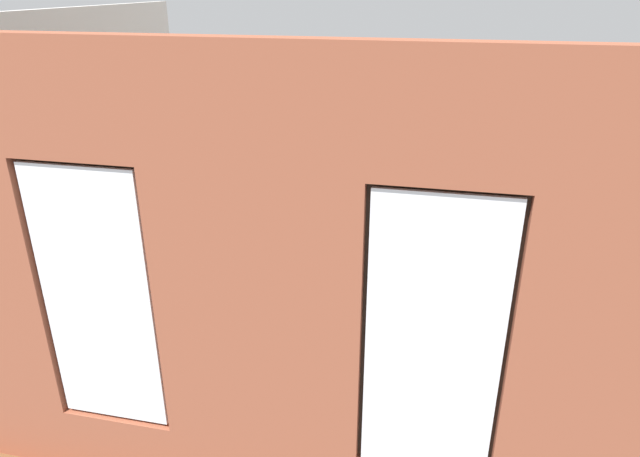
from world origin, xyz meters
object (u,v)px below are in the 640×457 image
at_px(potted_plant_foreground_right, 204,169).
at_px(potted_plant_mid_room_small, 390,252).
at_px(candle_jar, 260,267).
at_px(remote_black, 303,275).
at_px(coffee_table, 297,274).
at_px(cup_ceramic, 297,266).
at_px(couch_left, 577,324).
at_px(potted_plant_near_tv, 124,250).
at_px(tv_flatscreen, 126,205).
at_px(remote_gray, 331,267).
at_px(potted_plant_between_couches, 434,377).
at_px(couch_by_window, 265,399).
at_px(potted_plant_corner_near_left, 557,205).
at_px(media_console, 132,248).
at_px(papasan_chair, 333,210).
at_px(table_plant_small, 285,256).

relative_size(potted_plant_foreground_right, potted_plant_mid_room_small, 2.17).
height_order(candle_jar, remote_black, candle_jar).
xyz_separation_m(coffee_table, candle_jar, (0.41, 0.13, 0.12)).
distance_m(cup_ceramic, candle_jar, 0.43).
distance_m(couch_left, candle_jar, 3.47).
bearing_deg(potted_plant_near_tv, cup_ceramic, -164.77).
bearing_deg(tv_flatscreen, remote_gray, 172.22).
relative_size(potted_plant_near_tv, potted_plant_between_couches, 0.81).
bearing_deg(potted_plant_mid_room_small, couch_by_window, 75.49).
bearing_deg(potted_plant_corner_near_left, remote_black, 39.44).
xyz_separation_m(remote_gray, remote_black, (0.28, 0.28, 0.00)).
relative_size(couch_by_window, remote_black, 10.70).
distance_m(couch_by_window, remote_gray, 2.25).
xyz_separation_m(candle_jar, potted_plant_foreground_right, (1.74, -2.51, 0.30)).
xyz_separation_m(media_console, potted_plant_foreground_right, (-0.30, -1.85, 0.57)).
relative_size(cup_ceramic, remote_gray, 0.60).
height_order(papasan_chair, potted_plant_mid_room_small, papasan_chair).
bearing_deg(cup_ceramic, papasan_chair, -90.62).
height_order(remote_black, tv_flatscreen, tv_flatscreen).
bearing_deg(couch_by_window, remote_black, -85.08).
bearing_deg(potted_plant_between_couches, remote_black, -51.50).
height_order(table_plant_small, potted_plant_foreground_right, potted_plant_foreground_right).
xyz_separation_m(coffee_table, potted_plant_near_tv, (1.90, 0.52, 0.36)).
relative_size(coffee_table, tv_flatscreen, 1.30).
xyz_separation_m(coffee_table, potted_plant_between_couches, (-1.63, 2.05, 0.36)).
height_order(tv_flatscreen, papasan_chair, tv_flatscreen).
xyz_separation_m(cup_ceramic, potted_plant_foreground_right, (2.15, -2.38, 0.31)).
distance_m(candle_jar, potted_plant_mid_room_small, 1.68).
xyz_separation_m(candle_jar, media_console, (2.04, -0.66, -0.27)).
xyz_separation_m(cup_ceramic, potted_plant_near_tv, (1.90, 0.52, 0.26)).
bearing_deg(potted_plant_corner_near_left, potted_plant_mid_room_small, 37.14).
distance_m(candle_jar, papasan_chair, 2.21).
xyz_separation_m(couch_by_window, candle_jar, (0.69, -1.97, 0.18)).
bearing_deg(potted_plant_corner_near_left, table_plant_small, 34.46).
distance_m(potted_plant_near_tv, potted_plant_mid_room_small, 3.19).
relative_size(couch_by_window, papasan_chair, 1.81).
bearing_deg(candle_jar, potted_plant_between_couches, 136.77).
height_order(remote_gray, potted_plant_between_couches, potted_plant_between_couches).
xyz_separation_m(cup_ceramic, potted_plant_mid_room_small, (-1.01, -0.76, -0.06)).
xyz_separation_m(table_plant_small, potted_plant_between_couches, (-1.81, 2.16, 0.19)).
xyz_separation_m(couch_by_window, papasan_chair, (0.25, -4.13, 0.10)).
distance_m(candle_jar, potted_plant_foreground_right, 3.07).
xyz_separation_m(remote_black, potted_plant_mid_room_small, (-0.91, -0.89, -0.02)).
xyz_separation_m(cup_ceramic, tv_flatscreen, (2.45, -0.54, 0.36)).
xyz_separation_m(potted_plant_mid_room_small, potted_plant_corner_near_left, (-2.19, -1.66, 0.19)).
distance_m(couch_left, remote_gray, 2.71).
bearing_deg(coffee_table, potted_plant_mid_room_small, -143.00).
bearing_deg(potted_plant_between_couches, remote_gray, -60.29).
relative_size(couch_by_window, candle_jar, 14.40).
relative_size(table_plant_small, papasan_chair, 0.22).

